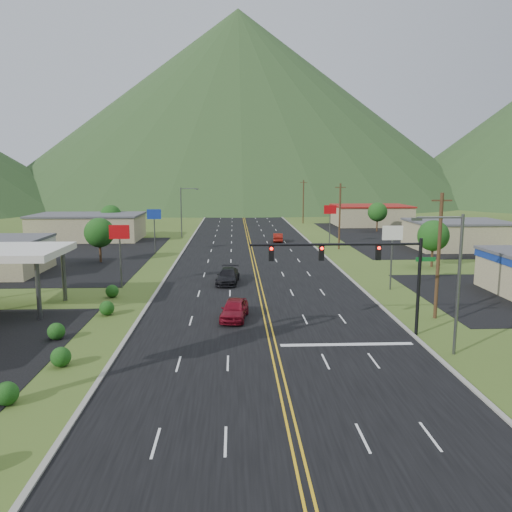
{
  "coord_description": "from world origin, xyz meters",
  "views": [
    {
      "loc": [
        -2.57,
        -19.97,
        11.46
      ],
      "look_at": [
        -0.7,
        21.97,
        4.5
      ],
      "focal_mm": 35.0,
      "sensor_mm": 36.0,
      "label": 1
    }
  ],
  "objects_px": {
    "car_red_far": "(278,238)",
    "traffic_signal": "(364,262)",
    "streetlight_east": "(454,275)",
    "gas_canopy": "(1,253)",
    "car_red_near": "(234,310)",
    "streetlight_west": "(183,209)",
    "car_dark_mid": "(228,276)"
  },
  "relations": [
    {
      "from": "car_red_near",
      "to": "streetlight_west",
      "type": "bearing_deg",
      "value": 108.39
    },
    {
      "from": "streetlight_east",
      "to": "car_dark_mid",
      "type": "distance_m",
      "value": 26.24
    },
    {
      "from": "streetlight_west",
      "to": "car_red_far",
      "type": "xyz_separation_m",
      "value": [
        16.53,
        -6.63,
        -4.45
      ]
    },
    {
      "from": "car_dark_mid",
      "to": "car_red_far",
      "type": "height_order",
      "value": "car_dark_mid"
    },
    {
      "from": "streetlight_east",
      "to": "streetlight_west",
      "type": "relative_size",
      "value": 1.0
    },
    {
      "from": "streetlight_west",
      "to": "gas_canopy",
      "type": "height_order",
      "value": "streetlight_west"
    },
    {
      "from": "gas_canopy",
      "to": "car_red_far",
      "type": "distance_m",
      "value": 49.49
    },
    {
      "from": "streetlight_east",
      "to": "gas_canopy",
      "type": "height_order",
      "value": "streetlight_east"
    },
    {
      "from": "streetlight_west",
      "to": "car_red_near",
      "type": "xyz_separation_m",
      "value": [
        9.1,
        -51.68,
        -4.37
      ]
    },
    {
      "from": "streetlight_west",
      "to": "gas_canopy",
      "type": "xyz_separation_m",
      "value": [
        -10.32,
        -48.0,
        -0.31
      ]
    },
    {
      "from": "car_dark_mid",
      "to": "car_red_far",
      "type": "xyz_separation_m",
      "value": [
        8.09,
        31.89,
        -0.03
      ]
    },
    {
      "from": "car_red_far",
      "to": "traffic_signal",
      "type": "bearing_deg",
      "value": 95.74
    },
    {
      "from": "streetlight_east",
      "to": "gas_canopy",
      "type": "distance_m",
      "value": 35.28
    },
    {
      "from": "streetlight_east",
      "to": "streetlight_west",
      "type": "distance_m",
      "value": 64.21
    },
    {
      "from": "traffic_signal",
      "to": "car_red_far",
      "type": "bearing_deg",
      "value": 91.89
    },
    {
      "from": "streetlight_west",
      "to": "gas_canopy",
      "type": "bearing_deg",
      "value": -102.13
    },
    {
      "from": "car_red_near",
      "to": "car_red_far",
      "type": "relative_size",
      "value": 1.06
    },
    {
      "from": "traffic_signal",
      "to": "streetlight_west",
      "type": "distance_m",
      "value": 58.88
    },
    {
      "from": "streetlight_east",
      "to": "gas_canopy",
      "type": "bearing_deg",
      "value": 160.12
    },
    {
      "from": "streetlight_west",
      "to": "car_red_far",
      "type": "relative_size",
      "value": 2.02
    },
    {
      "from": "streetlight_east",
      "to": "gas_canopy",
      "type": "xyz_separation_m",
      "value": [
        -33.18,
        12.0,
        -0.31
      ]
    },
    {
      "from": "traffic_signal",
      "to": "gas_canopy",
      "type": "bearing_deg",
      "value": 164.3
    },
    {
      "from": "car_red_near",
      "to": "car_red_far",
      "type": "bearing_deg",
      "value": 89.04
    },
    {
      "from": "traffic_signal",
      "to": "car_red_far",
      "type": "distance_m",
      "value": 49.61
    },
    {
      "from": "streetlight_east",
      "to": "car_red_near",
      "type": "relative_size",
      "value": 1.9
    },
    {
      "from": "traffic_signal",
      "to": "car_red_far",
      "type": "relative_size",
      "value": 2.94
    },
    {
      "from": "streetlight_east",
      "to": "car_red_near",
      "type": "height_order",
      "value": "streetlight_east"
    },
    {
      "from": "car_red_far",
      "to": "car_red_near",
      "type": "bearing_deg",
      "value": 84.49
    },
    {
      "from": "streetlight_west",
      "to": "car_red_far",
      "type": "distance_m",
      "value": 18.36
    },
    {
      "from": "traffic_signal",
      "to": "car_red_far",
      "type": "height_order",
      "value": "traffic_signal"
    },
    {
      "from": "traffic_signal",
      "to": "car_dark_mid",
      "type": "height_order",
      "value": "traffic_signal"
    },
    {
      "from": "gas_canopy",
      "to": "car_red_near",
      "type": "distance_m",
      "value": 20.18
    }
  ]
}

